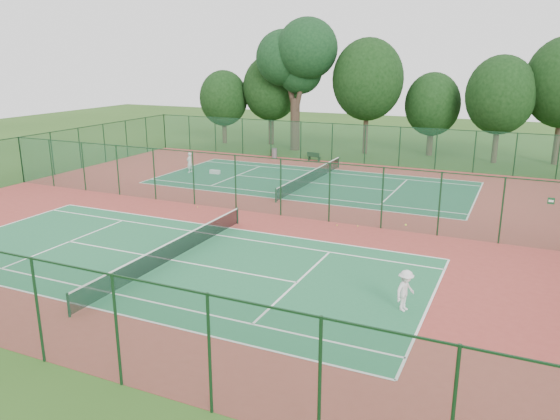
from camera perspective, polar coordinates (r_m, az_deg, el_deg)
The scene contains 20 objects.
ground at distance 33.61m, azimuth -2.31°, elevation -0.27°, with size 120.00×120.00×0.00m, color #2A4F18.
red_pad at distance 33.61m, azimuth -2.31°, elevation -0.26°, with size 40.00×36.00×0.01m, color maroon.
court_near at distance 26.31m, azimuth -11.22°, elevation -5.16°, with size 23.77×10.97×0.01m, color #216940.
court_far at distance 41.58m, azimuth 3.30°, elevation 2.87°, with size 23.77×10.97×0.01m, color #1B5537.
fence_north at distance 49.60m, azimuth 7.15°, elevation 6.93°, with size 40.00×0.09×3.50m.
fence_south at distance 19.69m, azimuth -27.00°, elevation -8.49°, with size 40.00×0.09×3.50m.
fence_west at distance 45.68m, azimuth -25.43°, elevation 4.77°, with size 0.09×36.00×3.50m.
fence_divider at distance 33.17m, azimuth -2.34°, elevation 2.66°, with size 40.00×0.09×3.50m.
tennis_net_near at distance 26.13m, azimuth -11.28°, elevation -4.07°, with size 0.10×12.90×0.97m.
tennis_net_far at distance 41.46m, azimuth 3.31°, elevation 3.58°, with size 0.10×12.90×0.97m.
player_near at distance 21.15m, azimuth 12.97°, elevation -8.20°, with size 1.04×0.60×1.61m, color silver.
player_far at distance 45.69m, azimuth -9.43°, elevation 4.93°, with size 0.61×0.40×1.67m, color silver.
trash_bin at distance 51.80m, azimuth -0.60°, elevation 5.97°, with size 0.51×0.51×0.91m, color slate.
bench at distance 50.30m, azimuth 3.55°, elevation 5.60°, with size 1.37×0.64×0.81m.
kit_bag at distance 44.99m, azimuth -6.82°, elevation 3.97°, with size 0.86×0.32×0.32m, color silver.
stray_ball_a at distance 31.08m, azimuth 5.97°, elevation -1.60°, with size 0.07×0.07×0.07m, color #D1E635.
stray_ball_b at distance 31.10m, azimuth 8.13°, elevation -1.66°, with size 0.07×0.07×0.07m, color #C8D431.
stray_ball_c at distance 35.09m, azimuth -8.61°, elevation 0.33°, with size 0.06×0.06×0.06m, color gold.
big_tree at distance 55.87m, azimuth 1.79°, elevation 15.66°, with size 8.44×6.18×12.97m.
evergreen_row at distance 55.68m, azimuth 9.55°, elevation 5.95°, with size 39.00×5.00×12.00m, color black, non-canonical shape.
Camera 1 is at (14.66, -28.79, 9.27)m, focal length 35.00 mm.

